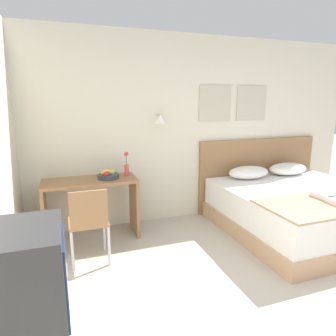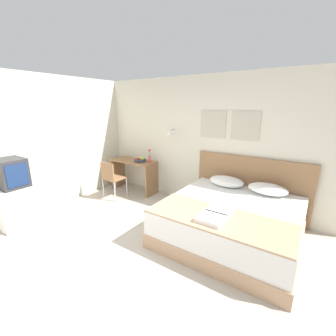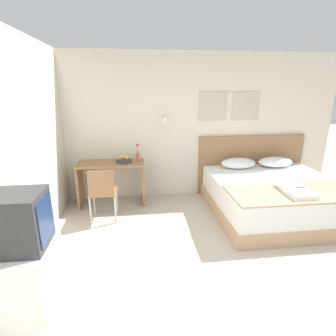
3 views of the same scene
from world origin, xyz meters
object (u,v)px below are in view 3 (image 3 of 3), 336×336
Objects in this scene: bed at (274,197)px; pillow_right at (275,162)px; headboard at (250,164)px; desk at (112,176)px; tv_stand at (26,282)px; pillow_left at (238,163)px; flower_vase at (138,154)px; folded_towel_near_foot at (290,187)px; throw_blanket at (297,193)px; folded_towel_mid_bed at (300,194)px; fruit_bowl at (124,160)px; desk_chair at (102,191)px; television at (15,221)px.

bed is 3.07× the size of pillow_right.
pillow_right is (0.36, -0.27, 0.11)m from headboard.
tv_stand is at bearing -102.98° from desk.
desk is 1.61× the size of tv_stand.
pillow_left is 1.87m from flower_vase.
headboard is 6.65× the size of folded_towel_near_foot.
throw_blanket is 6.09× the size of folded_towel_near_foot.
bed is at bearing 86.65° from folded_towel_mid_bed.
fruit_bowl is at bearing -179.32° from pillow_left.
pillow_left is at bearing 0.33° from desk.
desk is at bearing 82.66° from desk_chair.
pillow_right is 2.04× the size of folded_towel_near_foot.
fruit_bowl is at bearing 149.82° from folded_towel_mid_bed.
tv_stand is (-3.25, -1.12, -0.24)m from throw_blanket.
tv_stand is at bearing -152.56° from bed.
flower_vase is (0.25, 0.05, 0.09)m from fruit_bowl.
folded_towel_near_foot is at bearing 88.56° from folded_towel_mid_bed.
bed is 2.42m from flower_vase.
desk_chair reaches higher than pillow_left.
fruit_bowl reaches higher than folded_towel_mid_bed.
pillow_left is 0.90× the size of tv_stand.
desk_chair is at bearing -168.07° from pillow_right.
tv_stand reaches higher than folded_towel_near_foot.
bed is 0.94× the size of headboard.
desk_chair is 1.19× the size of tv_stand.
desk is (-2.70, -0.29, -0.04)m from headboard.
fruit_bowl is 2.56m from tv_stand.
folded_towel_mid_bed reaches higher than throw_blanket.
folded_towel_near_foot is at bearing -10.28° from desk_chair.
bed is 2.32× the size of desk_chair.
fruit_bowl is (-2.83, -0.03, 0.14)m from pillow_right.
folded_towel_near_foot is at bearing -91.37° from headboard.
bed is 3.72m from television.
folded_towel_near_foot is 2.90m from desk.
fruit_bowl is at bearing 63.92° from desk_chair.
fruit_bowl is at bearing -2.87° from desk.
headboard is 4.30× the size of television.
desk_chair is (-2.78, 0.64, -0.09)m from throw_blanket.
fruit_bowl is (-2.43, 1.41, 0.17)m from folded_towel_mid_bed.
pillow_left is 0.75× the size of desk_chair.
fruit_bowl is (-2.47, 1.27, 0.22)m from throw_blanket.
pillow_left is at bearing -0.67° from flower_vase.
folded_towel_near_foot is (-0.03, -0.43, 0.35)m from bed.
fruit_bowl is at bearing 71.96° from television.
fruit_bowl is (-2.10, -0.03, 0.14)m from pillow_left.
headboard is at bearing 36.91° from pillow_left.
throw_blanket is 2.79m from fruit_bowl.
television is at bearing -139.99° from pillow_left.
fruit_bowl is at bearing -173.11° from headboard.
flower_vase is (-2.18, 1.46, 0.26)m from folded_towel_mid_bed.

